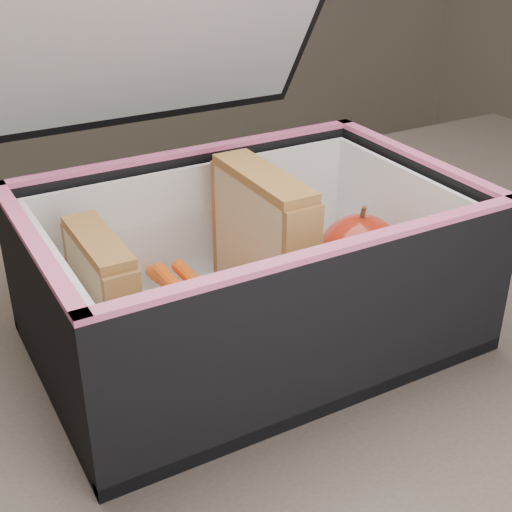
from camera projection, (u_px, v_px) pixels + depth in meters
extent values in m
cube|color=brown|center=(305.00, 382.00, 0.53)|extent=(1.20, 0.80, 0.03)
cube|color=#382D26|center=(458.00, 349.00, 1.21)|extent=(0.05, 0.05, 0.72)
cube|color=black|center=(157.00, 35.00, 0.58)|extent=(0.31, 0.11, 0.17)
cube|color=tan|center=(94.00, 306.00, 0.48)|extent=(0.01, 0.08, 0.09)
cube|color=#DD6067|center=(105.00, 307.00, 0.48)|extent=(0.01, 0.08, 0.08)
cube|color=tan|center=(114.00, 300.00, 0.49)|extent=(0.01, 0.08, 0.09)
cube|color=brown|center=(97.00, 241.00, 0.46)|extent=(0.02, 0.08, 0.01)
cube|color=tan|center=(253.00, 251.00, 0.53)|extent=(0.01, 0.10, 0.11)
cube|color=#DD6067|center=(263.00, 254.00, 0.53)|extent=(0.01, 0.10, 0.10)
cube|color=tan|center=(273.00, 246.00, 0.54)|extent=(0.01, 0.10, 0.11)
cube|color=brown|center=(263.00, 177.00, 0.51)|extent=(0.03, 0.10, 0.01)
cylinder|color=#FF5B16|center=(171.00, 329.00, 0.52)|extent=(0.03, 0.09, 0.01)
cylinder|color=#FF5B16|center=(217.00, 318.00, 0.52)|extent=(0.03, 0.09, 0.01)
cylinder|color=#FF5B16|center=(203.00, 290.00, 0.53)|extent=(0.01, 0.09, 0.01)
cylinder|color=#FF5B16|center=(231.00, 339.00, 0.51)|extent=(0.03, 0.09, 0.01)
cylinder|color=#FF5B16|center=(181.00, 293.00, 0.55)|extent=(0.02, 0.09, 0.01)
cylinder|color=#FF5B16|center=(218.00, 320.00, 0.49)|extent=(0.02, 0.09, 0.01)
cylinder|color=#FF5B16|center=(194.00, 328.00, 0.52)|extent=(0.02, 0.09, 0.01)
cylinder|color=#FF5B16|center=(207.00, 315.00, 0.52)|extent=(0.02, 0.09, 0.01)
cylinder|color=#FF5B16|center=(182.00, 294.00, 0.52)|extent=(0.01, 0.09, 0.01)
cylinder|color=#FF5B16|center=(189.00, 345.00, 0.50)|extent=(0.02, 0.09, 0.01)
cube|color=white|center=(352.00, 286.00, 0.59)|extent=(0.08, 0.09, 0.01)
ellipsoid|color=maroon|center=(360.00, 252.00, 0.57)|extent=(0.07, 0.07, 0.06)
cylinder|color=#4D301B|center=(363.00, 213.00, 0.55)|extent=(0.00, 0.01, 0.01)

